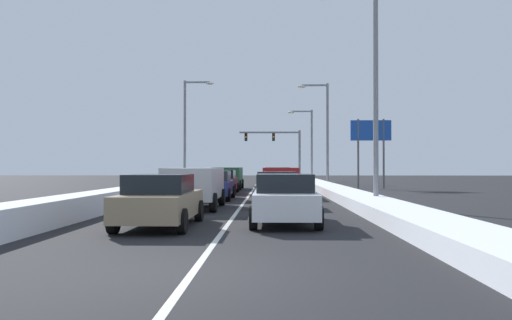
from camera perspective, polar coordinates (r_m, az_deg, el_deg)
ground_plane at (r=29.93m, az=-0.83°, el=-4.07°), size 140.22×140.22×0.00m
lane_stripe_between_right_lane_and_center_lane at (r=35.31m, az=-0.46°, el=-3.56°), size 0.14×59.33×0.01m
snow_bank_right_shoulder at (r=35.51m, az=8.13°, el=-3.16°), size 1.77×59.33×0.47m
snow_bank_left_shoulder at (r=35.88m, az=-8.96°, el=-2.89°), size 1.26×59.33×0.77m
sedan_white_right_lane_nearest at (r=15.36m, az=3.22°, el=-4.36°), size 2.00×4.50×1.51m
sedan_gray_right_lane_second at (r=21.99m, az=2.35°, el=-3.27°), size 2.00×4.50×1.51m
suv_red_right_lane_third at (r=29.02m, az=2.74°, el=-2.16°), size 2.16×4.90×1.67m
sedan_charcoal_right_lane_fourth at (r=35.81m, az=2.42°, el=-2.30°), size 2.00×4.50×1.51m
suv_black_right_lane_fifth at (r=42.68m, az=2.40°, el=-1.71°), size 2.16×4.90×1.67m
sedan_tan_center_lane_nearest at (r=14.80m, az=-10.72°, el=-4.49°), size 2.00×4.50×1.51m
suv_silver_center_lane_second at (r=21.04m, az=-6.91°, el=-2.70°), size 2.16×4.90×1.67m
sedan_navy_center_lane_third at (r=26.66m, az=-4.78°, el=-2.83°), size 2.00×4.50×1.51m
sedan_maroon_center_lane_fourth at (r=32.69m, az=-3.87°, el=-2.45°), size 2.00×4.50×1.51m
suv_green_center_lane_fifth at (r=38.71m, az=-3.14°, el=-1.81°), size 2.16×4.90×1.67m
traffic_light_gantry at (r=62.28m, az=2.79°, el=1.79°), size 7.54×0.47×6.20m
street_lamp_right_near at (r=22.48m, az=12.51°, el=8.87°), size 2.66×0.36×9.30m
street_lamp_right_mid at (r=43.72m, az=7.62°, el=3.87°), size 2.66×0.36×8.86m
street_lamp_right_far at (r=54.36m, az=5.91°, el=2.38°), size 2.66×0.36×7.80m
street_lamp_left_mid at (r=44.80m, az=-7.61°, el=4.05°), size 2.66×0.36×9.29m
roadside_sign_right at (r=40.98m, az=12.82°, el=2.46°), size 3.20×0.16×5.50m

